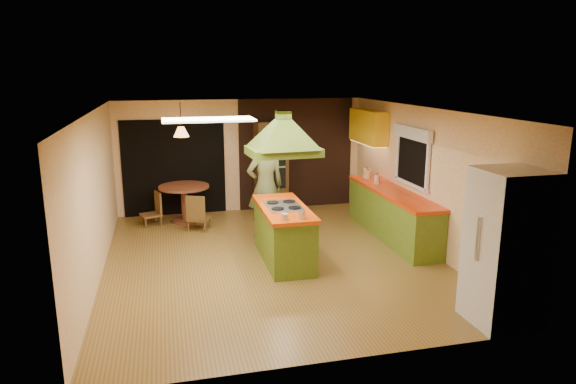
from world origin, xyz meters
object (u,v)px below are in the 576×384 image
object	(u,v)px
kitchen_island	(284,233)
wall_oven	(271,167)
man	(265,186)
refrigerator	(507,248)
dining_table	(184,196)
canister_large	(367,173)

from	to	relation	value
kitchen_island	wall_oven	size ratio (longest dim) A/B	0.92
man	refrigerator	size ratio (longest dim) A/B	1.01
kitchen_island	dining_table	xyz separation A→B (m)	(-1.51, 2.69, 0.07)
kitchen_island	wall_oven	bearing A→B (deg)	82.68
canister_large	kitchen_island	bearing A→B (deg)	-139.64
refrigerator	dining_table	xyz separation A→B (m)	(-3.70, 5.46, -0.44)
refrigerator	kitchen_island	bearing A→B (deg)	128.28
canister_large	refrigerator	bearing A→B (deg)	-90.46
kitchen_island	refrigerator	bearing A→B (deg)	-50.95
refrigerator	dining_table	distance (m)	6.61
kitchen_island	dining_table	world-z (taller)	kitchen_island
wall_oven	dining_table	bearing A→B (deg)	-171.49
man	refrigerator	world-z (taller)	man
kitchen_island	wall_oven	distance (m)	3.13
refrigerator	wall_oven	xyz separation A→B (m)	(-1.76, 5.81, 0.03)
kitchen_island	man	size ratio (longest dim) A/B	0.95
wall_oven	canister_large	world-z (taller)	wall_oven
man	refrigerator	distance (m)	4.63
wall_oven	dining_table	size ratio (longest dim) A/B	1.96
man	canister_large	distance (m)	2.36
man	dining_table	xyz separation A→B (m)	(-1.46, 1.41, -0.44)
wall_oven	refrigerator	bearing A→B (deg)	-75.11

